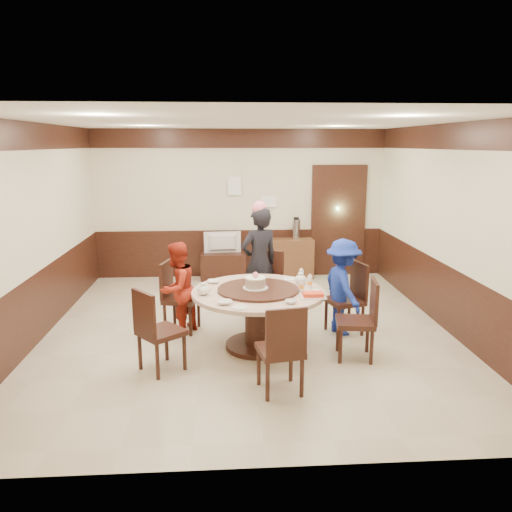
{
  "coord_description": "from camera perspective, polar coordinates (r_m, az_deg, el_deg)",
  "views": [
    {
      "loc": [
        -0.32,
        -6.5,
        2.53
      ],
      "look_at": [
        0.1,
        -0.18,
        1.1
      ],
      "focal_mm": 35.0,
      "sensor_mm": 36.0,
      "label": 1
    }
  ],
  "objects": [
    {
      "name": "room",
      "position": [
        6.68,
        -0.87,
        0.19
      ],
      "size": [
        6.0,
        6.04,
        2.84
      ],
      "color": "#C0B499",
      "rests_on": "ground"
    },
    {
      "name": "banquet_table",
      "position": [
        6.26,
        0.24,
        -5.88
      ],
      "size": [
        1.64,
        1.64,
        0.78
      ],
      "color": "black",
      "rests_on": "ground"
    },
    {
      "name": "chair_0",
      "position": [
        6.93,
        10.22,
        -6.21
      ],
      "size": [
        0.55,
        0.54,
        0.97
      ],
      "rotation": [
        0.0,
        0.0,
        1.84
      ],
      "color": "black",
      "rests_on": "ground"
    },
    {
      "name": "chair_1",
      "position": [
        7.46,
        1.11,
        -4.62
      ],
      "size": [
        0.59,
        0.6,
        0.97
      ],
      "rotation": [
        0.0,
        0.0,
        2.67
      ],
      "color": "black",
      "rests_on": "ground"
    },
    {
      "name": "chair_2",
      "position": [
        6.97,
        -8.65,
        -6.02
      ],
      "size": [
        0.55,
        0.54,
        0.97
      ],
      "rotation": [
        0.0,
        0.0,
        4.45
      ],
      "color": "black",
      "rests_on": "ground"
    },
    {
      "name": "chair_3",
      "position": [
        5.83,
        -10.91,
        -9.95
      ],
      "size": [
        0.62,
        0.62,
        0.97
      ],
      "rotation": [
        0.0,
        0.0,
        5.41
      ],
      "color": "black",
      "rests_on": "ground"
    },
    {
      "name": "chair_4",
      "position": [
        5.27,
        2.82,
        -12.27
      ],
      "size": [
        0.51,
        0.52,
        0.97
      ],
      "rotation": [
        0.0,
        0.0,
        6.46
      ],
      "color": "black",
      "rests_on": "ground"
    },
    {
      "name": "chair_5",
      "position": [
        6.16,
        11.42,
        -8.7
      ],
      "size": [
        0.51,
        0.5,
        0.97
      ],
      "rotation": [
        0.0,
        0.0,
        7.71
      ],
      "color": "black",
      "rests_on": "ground"
    },
    {
      "name": "person_standing",
      "position": [
        7.32,
        0.37,
        -0.77
      ],
      "size": [
        0.71,
        0.61,
        1.64
      ],
      "primitive_type": "imported",
      "rotation": [
        0.0,
        0.0,
        3.57
      ],
      "color": "black",
      "rests_on": "ground"
    },
    {
      "name": "person_red",
      "position": [
        6.76,
        -9.0,
        -3.73
      ],
      "size": [
        0.73,
        0.78,
        1.27
      ],
      "primitive_type": "imported",
      "rotation": [
        0.0,
        0.0,
        4.15
      ],
      "color": "#A22615",
      "rests_on": "ground"
    },
    {
      "name": "person_blue",
      "position": [
        6.79,
        9.89,
        -3.52
      ],
      "size": [
        0.64,
        0.92,
        1.3
      ],
      "primitive_type": "imported",
      "rotation": [
        0.0,
        0.0,
        1.78
      ],
      "color": "navy",
      "rests_on": "ground"
    },
    {
      "name": "birthday_cake",
      "position": [
        6.16,
        -0.06,
        -3.06
      ],
      "size": [
        0.31,
        0.31,
        0.21
      ],
      "color": "white",
      "rests_on": "banquet_table"
    },
    {
      "name": "teapot_left",
      "position": [
        6.04,
        -6.0,
        -3.88
      ],
      "size": [
        0.17,
        0.15,
        0.13
      ],
      "primitive_type": "ellipsoid",
      "color": "white",
      "rests_on": "banquet_table"
    },
    {
      "name": "teapot_right",
      "position": [
        6.49,
        5.11,
        -2.69
      ],
      "size": [
        0.17,
        0.15,
        0.13
      ],
      "primitive_type": "ellipsoid",
      "color": "white",
      "rests_on": "banquet_table"
    },
    {
      "name": "bowl_0",
      "position": [
        6.54,
        -4.9,
        -2.92
      ],
      "size": [
        0.15,
        0.15,
        0.04
      ],
      "primitive_type": "imported",
      "color": "white",
      "rests_on": "banquet_table"
    },
    {
      "name": "bowl_1",
      "position": [
        5.72,
        4.0,
        -5.22
      ],
      "size": [
        0.13,
        0.13,
        0.04
      ],
      "primitive_type": "imported",
      "color": "white",
      "rests_on": "banquet_table"
    },
    {
      "name": "bowl_2",
      "position": [
        5.69,
        -3.58,
        -5.31
      ],
      "size": [
        0.16,
        0.16,
        0.04
      ],
      "primitive_type": "imported",
      "color": "white",
      "rests_on": "banquet_table"
    },
    {
      "name": "bowl_3",
      "position": [
        6.13,
        6.76,
        -4.03
      ],
      "size": [
        0.13,
        0.13,
        0.04
      ],
      "primitive_type": "imported",
      "color": "white",
      "rests_on": "banquet_table"
    },
    {
      "name": "bowl_4",
      "position": [
        6.24,
        -6.1,
        -3.75
      ],
      "size": [
        0.13,
        0.13,
        0.03
      ],
      "primitive_type": "imported",
      "color": "white",
      "rests_on": "banquet_table"
    },
    {
      "name": "saucer_near",
      "position": [
        5.56,
        -1.87,
        -5.89
      ],
      "size": [
        0.18,
        0.18,
        0.01
      ],
      "primitive_type": "cylinder",
      "color": "white",
      "rests_on": "banquet_table"
    },
    {
      "name": "saucer_far",
      "position": [
        6.71,
        3.78,
        -2.62
      ],
      "size": [
        0.18,
        0.18,
        0.01
      ],
      "primitive_type": "cylinder",
      "color": "white",
      "rests_on": "banquet_table"
    },
    {
      "name": "shrimp_platter",
      "position": [
        5.95,
        6.52,
        -4.48
      ],
      "size": [
        0.3,
        0.2,
        0.06
      ],
      "color": "white",
      "rests_on": "banquet_table"
    },
    {
      "name": "bottle_0",
      "position": [
        6.14,
        5.22,
        -3.4
      ],
      "size": [
        0.06,
        0.06,
        0.16
      ],
      "primitive_type": "cylinder",
      "color": "white",
      "rests_on": "banquet_table"
    },
    {
      "name": "bottle_1",
      "position": [
        6.31,
        6.18,
        -2.97
      ],
      "size": [
        0.06,
        0.06,
        0.16
      ],
      "primitive_type": "cylinder",
      "color": "white",
      "rests_on": "banquet_table"
    },
    {
      "name": "bottle_2",
      "position": [
        6.59,
        5.19,
        -2.26
      ],
      "size": [
        0.06,
        0.06,
        0.16
      ],
      "primitive_type": "cylinder",
      "color": "white",
      "rests_on": "banquet_table"
    },
    {
      "name": "tv_stand",
      "position": [
        9.53,
        -3.78,
        -1.15
      ],
      "size": [
        0.85,
        0.45,
        0.5
      ],
      "primitive_type": "cube",
      "color": "black",
      "rests_on": "ground"
    },
    {
      "name": "television",
      "position": [
        9.43,
        -3.82,
        1.52
      ],
      "size": [
        0.71,
        0.16,
        0.4
      ],
      "primitive_type": "imported",
      "rotation": [
        0.0,
        0.0,
        3.24
      ],
      "color": "gray",
      "rests_on": "tv_stand"
    },
    {
      "name": "side_cabinet",
      "position": [
        9.62,
        4.13,
        -0.26
      ],
      "size": [
        0.8,
        0.4,
        0.75
      ],
      "primitive_type": "cube",
      "color": "brown",
      "rests_on": "ground"
    },
    {
      "name": "thermos",
      "position": [
        9.51,
        4.62,
        3.07
      ],
      "size": [
        0.15,
        0.15,
        0.38
      ],
      "primitive_type": "cylinder",
      "color": "silver",
      "rests_on": "side_cabinet"
    },
    {
      "name": "notice_left",
      "position": [
        9.49,
        -2.46,
        8.0
      ],
      "size": [
        0.25,
        0.0,
        0.35
      ],
      "primitive_type": "cube",
      "color": "white",
      "rests_on": "room"
    },
    {
      "name": "notice_right",
      "position": [
        9.56,
        1.48,
        6.24
      ],
      "size": [
        0.3,
        0.0,
        0.22
      ],
      "primitive_type": "cube",
      "color": "white",
      "rests_on": "room"
    }
  ]
}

